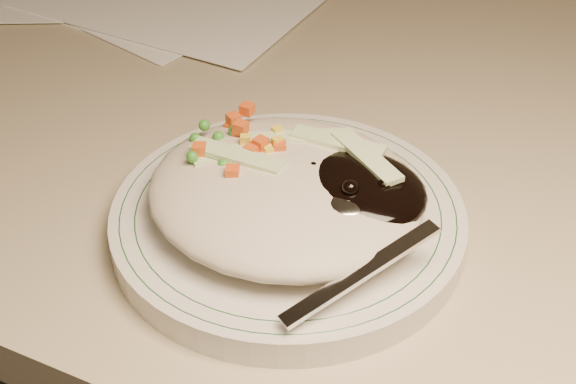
% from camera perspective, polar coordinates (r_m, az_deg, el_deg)
% --- Properties ---
extents(desk, '(1.40, 0.70, 0.74)m').
position_cam_1_polar(desk, '(0.82, 11.05, -7.78)').
color(desk, tan).
rests_on(desk, ground).
extents(plate, '(0.25, 0.25, 0.02)m').
position_cam_1_polar(plate, '(0.57, -0.00, -2.06)').
color(plate, silver).
rests_on(plate, desk).
extents(plate_rim, '(0.24, 0.24, 0.00)m').
position_cam_1_polar(plate_rim, '(0.56, 0.00, -1.28)').
color(plate_rim, '#144723').
rests_on(plate_rim, plate).
extents(meal, '(0.21, 0.19, 0.05)m').
position_cam_1_polar(meal, '(0.55, 0.36, 0.31)').
color(meal, '#BBB098').
rests_on(meal, plate).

